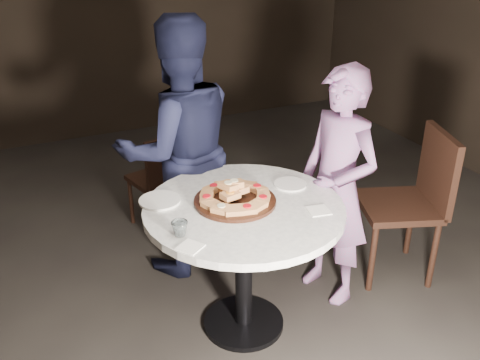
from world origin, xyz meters
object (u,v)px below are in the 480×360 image
object	(u,v)px
chair_right	(415,195)
table	(244,230)
chair_far	(163,175)
diner_teal	(337,188)
serving_board	(235,201)
focaccia_pile	(234,194)
water_glass	(180,229)
diner_navy	(179,150)

from	to	relation	value
chair_right	table	bearing A→B (deg)	-67.87
chair_far	diner_teal	xyz separation A→B (m)	(0.72, -1.18, 0.28)
serving_board	focaccia_pile	distance (m)	0.04
chair_right	water_glass	bearing A→B (deg)	-63.57
focaccia_pile	chair_far	xyz separation A→B (m)	(-0.04, 1.20, -0.40)
chair_far	diner_navy	distance (m)	0.62
water_glass	chair_far	size ratio (longest dim) A/B	0.10
chair_right	diner_teal	xyz separation A→B (m)	(-0.59, 0.04, 0.16)
serving_board	focaccia_pile	size ratio (longest dim) A/B	1.11
diner_teal	focaccia_pile	bearing A→B (deg)	-101.74
chair_far	water_glass	bearing A→B (deg)	62.75
focaccia_pile	diner_navy	bearing A→B (deg)	94.76
focaccia_pile	water_glass	size ratio (longest dim) A/B	4.92
serving_board	water_glass	distance (m)	0.42
chair_far	diner_teal	world-z (taller)	diner_teal
table	chair_right	distance (m)	1.24
focaccia_pile	diner_navy	distance (m)	0.72
water_glass	diner_teal	world-z (taller)	diner_teal
table	chair_right	size ratio (longest dim) A/B	1.32
focaccia_pile	chair_right	world-z (taller)	chair_right
table	focaccia_pile	world-z (taller)	focaccia_pile
table	serving_board	xyz separation A→B (m)	(-0.03, 0.05, 0.16)
table	focaccia_pile	xyz separation A→B (m)	(-0.03, 0.06, 0.20)
chair_far	chair_right	bearing A→B (deg)	123.40
serving_board	diner_teal	distance (m)	0.68
water_glass	chair_far	xyz separation A→B (m)	(0.33, 1.39, -0.39)
chair_right	diner_navy	xyz separation A→B (m)	(-1.33, 0.73, 0.27)
focaccia_pile	serving_board	bearing A→B (deg)	-61.45
focaccia_pile	chair_far	world-z (taller)	focaccia_pile
serving_board	table	bearing A→B (deg)	-60.75
water_glass	diner_navy	size ratio (longest dim) A/B	0.05
serving_board	chair_right	size ratio (longest dim) A/B	0.44
table	diner_navy	xyz separation A→B (m)	(-0.09, 0.77, 0.19)
serving_board	chair_far	distance (m)	1.26
focaccia_pile	chair_right	bearing A→B (deg)	-0.78
chair_far	diner_navy	bearing A→B (deg)	73.96
serving_board	diner_teal	bearing A→B (deg)	1.99
chair_far	chair_right	size ratio (longest dim) A/B	0.80
chair_far	serving_board	bearing A→B (deg)	78.28
serving_board	focaccia_pile	bearing A→B (deg)	118.55
chair_right	diner_navy	world-z (taller)	diner_navy
serving_board	diner_navy	size ratio (longest dim) A/B	0.26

